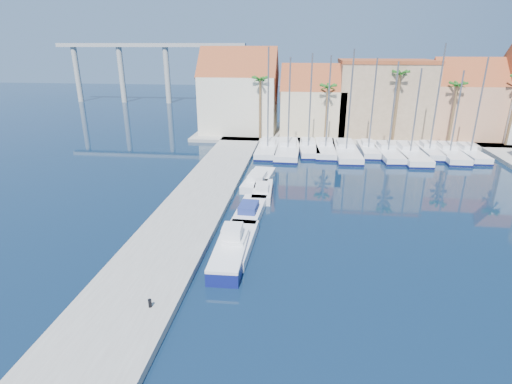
{
  "coord_description": "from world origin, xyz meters",
  "views": [
    {
      "loc": [
        0.72,
        -18.79,
        14.3
      ],
      "look_at": [
        -2.93,
        11.34,
        3.0
      ],
      "focal_mm": 28.0,
      "sensor_mm": 36.0,
      "label": 1
    }
  ],
  "objects": [
    {
      "name": "ground",
      "position": [
        0.0,
        0.0,
        0.0
      ],
      "size": [
        260.0,
        260.0,
        0.0
      ],
      "primitive_type": "plane",
      "color": "black",
      "rests_on": "ground"
    },
    {
      "name": "building_2",
      "position": [
        13.0,
        48.0,
        6.26
      ],
      "size": [
        14.2,
        10.2,
        11.5
      ],
      "color": "#9A805E",
      "rests_on": "shore_north"
    },
    {
      "name": "motorboat_west_2",
      "position": [
        -3.13,
        18.38,
        0.51
      ],
      "size": [
        2.04,
        5.75,
        1.4
      ],
      "rotation": [
        0.0,
        0.0,
        0.04
      ],
      "color": "white",
      "rests_on": "ground"
    },
    {
      "name": "palm_3",
      "position": [
        22.0,
        42.0,
        8.61
      ],
      "size": [
        2.6,
        2.6,
        9.65
      ],
      "color": "brown",
      "rests_on": "shore_north"
    },
    {
      "name": "building_3",
      "position": [
        25.0,
        47.0,
        5.86
      ],
      "size": [
        10.3,
        8.0,
        12.0
      ],
      "color": "tan",
      "rests_on": "shore_north"
    },
    {
      "name": "sailboat_0",
      "position": [
        -4.16,
        35.67,
        0.59
      ],
      "size": [
        2.84,
        10.66,
        13.97
      ],
      "rotation": [
        0.0,
        0.0,
        -0.0
      ],
      "color": "white",
      "rests_on": "ground"
    },
    {
      "name": "shore_north",
      "position": [
        10.0,
        48.0,
        0.25
      ],
      "size": [
        54.0,
        16.0,
        0.5
      ],
      "primitive_type": "cube",
      "color": "gray",
      "rests_on": "ground"
    },
    {
      "name": "motorboat_west_3",
      "position": [
        -3.93,
        21.92,
        0.51
      ],
      "size": [
        3.11,
        7.64,
        1.4
      ],
      "rotation": [
        0.0,
        0.0,
        -0.1
      ],
      "color": "white",
      "rests_on": "ground"
    },
    {
      "name": "sailboat_9",
      "position": [
        20.2,
        36.13,
        0.56
      ],
      "size": [
        3.01,
        10.57,
        11.21
      ],
      "rotation": [
        0.0,
        0.0,
        -0.02
      ],
      "color": "white",
      "rests_on": "ground"
    },
    {
      "name": "sailboat_3",
      "position": [
        3.84,
        36.5,
        0.59
      ],
      "size": [
        2.84,
        10.28,
        12.94
      ],
      "rotation": [
        0.0,
        0.0,
        -0.01
      ],
      "color": "white",
      "rests_on": "ground"
    },
    {
      "name": "sailboat_6",
      "position": [
        12.04,
        35.55,
        0.58
      ],
      "size": [
        3.51,
        10.57,
        12.26
      ],
      "rotation": [
        0.0,
        0.0,
        0.07
      ],
      "color": "white",
      "rests_on": "ground"
    },
    {
      "name": "sailboat_5",
      "position": [
        9.67,
        36.7,
        0.62
      ],
      "size": [
        2.31,
        8.48,
        12.65
      ],
      "rotation": [
        0.0,
        0.0,
        0.01
      ],
      "color": "white",
      "rests_on": "ground"
    },
    {
      "name": "motorboat_west_1",
      "position": [
        -3.7,
        13.16,
        0.51
      ],
      "size": [
        2.45,
        6.73,
        1.4
      ],
      "rotation": [
        0.0,
        0.0,
        -0.05
      ],
      "color": "white",
      "rests_on": "ground"
    },
    {
      "name": "sailboat_10",
      "position": [
        22.8,
        36.26,
        0.6
      ],
      "size": [
        2.85,
        9.19,
        12.79
      ],
      "rotation": [
        0.0,
        0.0,
        0.05
      ],
      "color": "white",
      "rests_on": "ground"
    },
    {
      "name": "sailboat_4",
      "position": [
        6.53,
        35.58,
        0.57
      ],
      "size": [
        3.6,
        12.0,
        13.74
      ],
      "rotation": [
        0.0,
        0.0,
        0.04
      ],
      "color": "white",
      "rests_on": "ground"
    },
    {
      "name": "motorboat_west_0",
      "position": [
        -3.82,
        7.17,
        0.51
      ],
      "size": [
        2.41,
        6.89,
        1.4
      ],
      "rotation": [
        0.0,
        0.0,
        -0.03
      ],
      "color": "white",
      "rests_on": "ground"
    },
    {
      "name": "fishing_boat",
      "position": [
        -4.01,
        5.34,
        0.73
      ],
      "size": [
        2.2,
        6.31,
        2.2
      ],
      "rotation": [
        0.0,
        0.0,
        0.02
      ],
      "color": "navy",
      "rests_on": "ground"
    },
    {
      "name": "sailboat_7",
      "position": [
        14.83,
        35.28,
        0.55
      ],
      "size": [
        3.6,
        11.77,
        11.48
      ],
      "rotation": [
        0.0,
        0.0,
        0.05
      ],
      "color": "white",
      "rests_on": "ground"
    },
    {
      "name": "palm_1",
      "position": [
        4.0,
        42.0,
        8.14
      ],
      "size": [
        2.6,
        2.6,
        9.15
      ],
      "color": "brown",
      "rests_on": "shore_north"
    },
    {
      "name": "sailboat_8",
      "position": [
        17.78,
        36.87,
        0.65
      ],
      "size": [
        2.4,
        8.43,
        14.4
      ],
      "rotation": [
        0.0,
        0.0,
        0.02
      ],
      "color": "white",
      "rests_on": "ground"
    },
    {
      "name": "palm_2",
      "position": [
        14.0,
        42.0,
        10.02
      ],
      "size": [
        2.6,
        2.6,
        11.15
      ],
      "color": "brown",
      "rests_on": "shore_north"
    },
    {
      "name": "quay_west",
      "position": [
        -9.0,
        13.5,
        0.25
      ],
      "size": [
        6.0,
        77.0,
        0.5
      ],
      "primitive_type": "cube",
      "color": "gray",
      "rests_on": "ground"
    },
    {
      "name": "building_0",
      "position": [
        -10.0,
        47.0,
        6.52
      ],
      "size": [
        12.3,
        9.0,
        13.5
      ],
      "color": "beige",
      "rests_on": "shore_north"
    },
    {
      "name": "building_1",
      "position": [
        2.0,
        47.0,
        5.3
      ],
      "size": [
        10.3,
        8.0,
        11.0
      ],
      "color": "beige",
      "rests_on": "shore_north"
    },
    {
      "name": "palm_0",
      "position": [
        -6.0,
        42.0,
        9.08
      ],
      "size": [
        2.6,
        2.6,
        10.15
      ],
      "color": "brown",
      "rests_on": "shore_north"
    },
    {
      "name": "sailboat_1",
      "position": [
        -1.32,
        35.46,
        0.56
      ],
      "size": [
        3.31,
        11.85,
        12.75
      ],
      "rotation": [
        0.0,
        0.0,
        -0.02
      ],
      "color": "white",
      "rests_on": "ground"
    },
    {
      "name": "bollard",
      "position": [
        -7.39,
        -0.99,
        0.74
      ],
      "size": [
        0.2,
        0.2,
        0.49
      ],
      "primitive_type": "cylinder",
      "color": "black",
      "rests_on": "quay_west"
    },
    {
      "name": "sailboat_2",
      "position": [
        1.39,
        36.47,
        0.6
      ],
      "size": [
        3.33,
        9.71,
        13.21
      ],
      "rotation": [
        0.0,
        0.0,
        0.09
      ],
      "color": "white",
      "rests_on": "ground"
    },
    {
      "name": "viaduct",
      "position": [
        -39.07,
        82.0,
        10.25
      ],
      "size": [
        48.0,
        2.2,
        14.45
      ],
      "color": "#9E9E99",
      "rests_on": "ground"
    }
  ]
}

